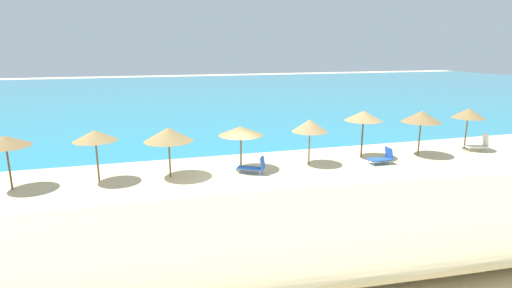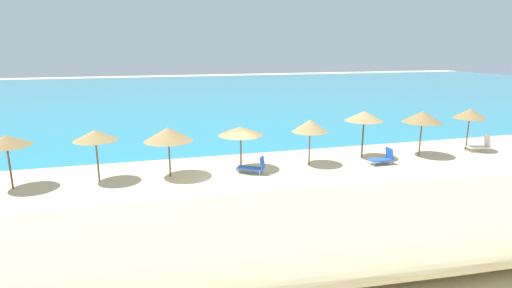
# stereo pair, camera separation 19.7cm
# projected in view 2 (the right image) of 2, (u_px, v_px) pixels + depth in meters

# --- Properties ---
(ground_plane) EXTENTS (160.00, 160.00, 0.00)m
(ground_plane) POSITION_uv_depth(u_px,v_px,m) (234.00, 181.00, 20.11)
(ground_plane) COLOR beige
(sea_water) EXTENTS (160.00, 69.89, 0.01)m
(sea_water) POSITION_uv_depth(u_px,v_px,m) (174.00, 94.00, 57.53)
(sea_water) COLOR teal
(sea_water) RESTS_ON ground_plane
(dune_ridge) EXTENTS (44.10, 9.38, 1.67)m
(dune_ridge) POSITION_uv_depth(u_px,v_px,m) (368.00, 224.00, 13.27)
(dune_ridge) COLOR #C9B586
(dune_ridge) RESTS_ON ground_plane
(beach_umbrella_1) EXTENTS (2.22, 2.22, 2.59)m
(beach_umbrella_1) POSITION_uv_depth(u_px,v_px,m) (6.00, 141.00, 18.52)
(beach_umbrella_1) COLOR brown
(beach_umbrella_1) RESTS_ON ground_plane
(beach_umbrella_2) EXTENTS (2.09, 2.09, 2.63)m
(beach_umbrella_2) POSITION_uv_depth(u_px,v_px,m) (95.00, 135.00, 19.51)
(beach_umbrella_2) COLOR brown
(beach_umbrella_2) RESTS_ON ground_plane
(beach_umbrella_3) EXTENTS (2.47, 2.47, 2.60)m
(beach_umbrella_3) POSITION_uv_depth(u_px,v_px,m) (168.00, 134.00, 20.30)
(beach_umbrella_3) COLOR brown
(beach_umbrella_3) RESTS_ON ground_plane
(beach_umbrella_4) EXTENTS (2.40, 2.40, 2.40)m
(beach_umbrella_4) POSITION_uv_depth(u_px,v_px,m) (241.00, 131.00, 21.57)
(beach_umbrella_4) COLOR brown
(beach_umbrella_4) RESTS_ON ground_plane
(beach_umbrella_5) EXTENTS (2.02, 2.02, 2.61)m
(beach_umbrella_5) POSITION_uv_depth(u_px,v_px,m) (310.00, 126.00, 22.45)
(beach_umbrella_5) COLOR brown
(beach_umbrella_5) RESTS_ON ground_plane
(beach_umbrella_6) EXTENTS (2.24, 2.24, 2.86)m
(beach_umbrella_6) POSITION_uv_depth(u_px,v_px,m) (364.00, 116.00, 23.79)
(beach_umbrella_6) COLOR brown
(beach_umbrella_6) RESTS_ON ground_plane
(beach_umbrella_7) EXTENTS (2.35, 2.35, 2.78)m
(beach_umbrella_7) POSITION_uv_depth(u_px,v_px,m) (423.00, 117.00, 24.27)
(beach_umbrella_7) COLOR brown
(beach_umbrella_7) RESTS_ON ground_plane
(beach_umbrella_8) EXTENTS (2.02, 2.02, 2.72)m
(beach_umbrella_8) POSITION_uv_depth(u_px,v_px,m) (470.00, 114.00, 25.63)
(beach_umbrella_8) COLOR brown
(beach_umbrella_8) RESTS_ON ground_plane
(lounge_chair_0) EXTENTS (1.53, 1.27, 0.97)m
(lounge_chair_0) POSITION_uv_depth(u_px,v_px,m) (254.00, 167.00, 21.21)
(lounge_chair_0) COLOR blue
(lounge_chair_0) RESTS_ON ground_plane
(lounge_chair_1) EXTENTS (1.42, 0.95, 1.13)m
(lounge_chair_1) POSITION_uv_depth(u_px,v_px,m) (481.00, 145.00, 25.69)
(lounge_chair_1) COLOR white
(lounge_chair_1) RESTS_ON ground_plane
(lounge_chair_2) EXTENTS (1.31, 0.70, 0.95)m
(lounge_chair_2) POSITION_uv_depth(u_px,v_px,m) (383.00, 158.00, 22.95)
(lounge_chair_2) COLOR blue
(lounge_chair_2) RESTS_ON ground_plane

